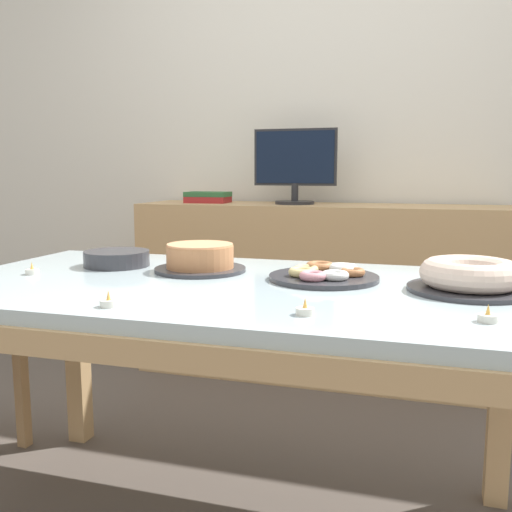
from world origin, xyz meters
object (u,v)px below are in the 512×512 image
pastry_platter (324,275)px  plate_stack (117,258)px  tealight_centre (305,310)px  book_stack (208,197)px  cake_golden_bundt (470,277)px  tealight_right_edge (488,317)px  computer_monitor (295,167)px  tealight_near_front (32,271)px  cake_chocolate_round (200,259)px  tealight_left_edge (109,302)px

pastry_platter → plate_stack: 0.69m
pastry_platter → tealight_centre: size_ratio=7.75×
book_stack → tealight_centre: (0.89, -1.68, -0.16)m
cake_golden_bundt → tealight_centre: 0.50m
tealight_right_edge → plate_stack: bearing=159.6°
computer_monitor → plate_stack: computer_monitor is taller
pastry_platter → tealight_near_front: (-0.85, -0.16, -0.00)m
tealight_right_edge → cake_golden_bundt: bearing=93.0°
computer_monitor → tealight_centre: computer_monitor is taller
plate_stack → tealight_right_edge: plate_stack is taller
book_stack → tealight_near_front: 1.45m
cake_chocolate_round → cake_golden_bundt: 0.78m
cake_chocolate_round → tealight_left_edge: cake_chocolate_round is taller
book_stack → tealight_centre: 1.91m
computer_monitor → tealight_near_front: computer_monitor is taller
plate_stack → computer_monitor: bearing=76.0°
pastry_platter → tealight_centre: pastry_platter is taller
book_stack → cake_golden_bundt: 1.82m
book_stack → cake_golden_bundt: book_stack is taller
computer_monitor → cake_golden_bundt: bearing=-60.1°
computer_monitor → cake_chocolate_round: size_ratio=1.51×
cake_golden_bundt → book_stack: bearing=133.0°
cake_golden_bundt → tealight_near_front: (-1.23, -0.11, -0.03)m
book_stack → tealight_near_front: size_ratio=5.71×
book_stack → cake_golden_bundt: size_ratio=0.74×
book_stack → plate_stack: book_stack is taller
tealight_near_front → cake_chocolate_round: bearing=23.1°
book_stack → tealight_left_edge: size_ratio=5.71×
cake_golden_bundt → pastry_platter: (-0.38, 0.05, -0.02)m
pastry_platter → tealight_right_edge: 0.54m
pastry_platter → tealight_near_front: 0.87m
tealight_centre → tealight_left_edge: same height
book_stack → plate_stack: (0.17, -1.23, -0.14)m
computer_monitor → pastry_platter: bearing=-73.4°
computer_monitor → cake_golden_bundt: size_ratio=1.37×
cake_chocolate_round → tealight_left_edge: 0.50m
pastry_platter → cake_golden_bundt: bearing=-7.9°
tealight_right_edge → tealight_left_edge: size_ratio=1.00×
tealight_centre → tealight_near_front: 0.91m
cake_chocolate_round → book_stack: bearing=110.5°
cake_golden_bundt → tealight_near_front: bearing=-174.8°
cake_golden_bundt → tealight_near_front: cake_golden_bundt is taller
cake_chocolate_round → pastry_platter: (0.39, -0.03, -0.02)m
computer_monitor → book_stack: size_ratio=1.86×
cake_chocolate_round → plate_stack: size_ratio=1.33×
cake_golden_bundt → tealight_left_edge: (-0.79, -0.41, -0.03)m
plate_stack → tealight_left_edge: size_ratio=5.25×
cake_chocolate_round → plate_stack: (-0.30, 0.01, -0.01)m
computer_monitor → tealight_right_edge: computer_monitor is taller
computer_monitor → cake_chocolate_round: bearing=-90.5°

